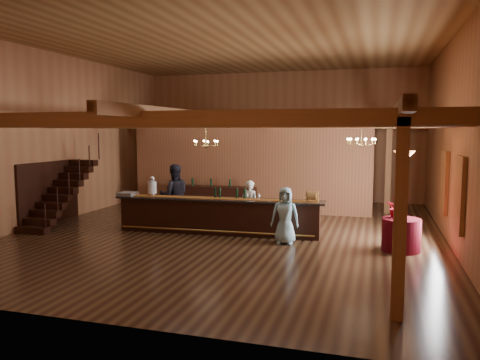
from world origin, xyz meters
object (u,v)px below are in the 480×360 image
(tasting_bar, at_px, (218,216))
(bartender, at_px, (250,205))
(floor_plant, at_px, (346,195))
(beverage_dispenser, at_px, (152,186))
(backbar_shelf, at_px, (211,199))
(guest, at_px, (285,216))
(staff_second, at_px, (174,195))
(chandelier_right, at_px, (361,141))
(chandelier_left, at_px, (206,143))
(pendant_lamp, at_px, (404,155))
(raffle_drum, at_px, (312,196))
(round_table, at_px, (401,235))

(tasting_bar, xyz_separation_m, bartender, (0.76, 0.71, 0.23))
(floor_plant, bearing_deg, beverage_dispenser, -141.81)
(tasting_bar, distance_m, backbar_shelf, 3.73)
(guest, bearing_deg, staff_second, 158.03)
(chandelier_right, height_order, guest, chandelier_right)
(chandelier_left, distance_m, floor_plant, 5.52)
(chandelier_left, xyz_separation_m, pendant_lamp, (5.84, -1.78, -0.20))
(raffle_drum, distance_m, backbar_shelf, 5.40)
(pendant_lamp, bearing_deg, raffle_drum, 163.03)
(raffle_drum, height_order, bartender, bartender)
(tasting_bar, bearing_deg, guest, -21.41)
(chandelier_left, bearing_deg, chandelier_right, 0.31)
(chandelier_right, relative_size, floor_plant, 0.58)
(backbar_shelf, bearing_deg, bartender, -50.92)
(raffle_drum, height_order, guest, guest)
(beverage_dispenser, bearing_deg, floor_plant, 38.19)
(beverage_dispenser, relative_size, chandelier_right, 0.75)
(chandelier_left, xyz_separation_m, floor_plant, (4.18, 3.05, -1.91))
(tasting_bar, distance_m, chandelier_right, 4.65)
(tasting_bar, height_order, round_table, tasting_bar)
(pendant_lamp, bearing_deg, floor_plant, 108.96)
(staff_second, bearing_deg, raffle_drum, 143.11)
(pendant_lamp, bearing_deg, tasting_bar, 173.08)
(round_table, bearing_deg, beverage_dispenser, 175.58)
(raffle_drum, height_order, round_table, raffle_drum)
(chandelier_right, height_order, floor_plant, chandelier_right)
(beverage_dispenser, relative_size, guest, 0.40)
(staff_second, bearing_deg, chandelier_left, 179.14)
(raffle_drum, distance_m, bartender, 2.09)
(round_table, bearing_deg, chandelier_right, 121.12)
(chandelier_right, bearing_deg, tasting_bar, -163.11)
(raffle_drum, relative_size, bartender, 0.23)
(tasting_bar, height_order, beverage_dispenser, beverage_dispenser)
(backbar_shelf, distance_m, chandelier_left, 3.18)
(beverage_dispenser, height_order, staff_second, staff_second)
(tasting_bar, xyz_separation_m, chandelier_right, (3.94, 1.20, 2.17))
(staff_second, bearing_deg, backbar_shelf, -124.13)
(tasting_bar, relative_size, raffle_drum, 18.21)
(tasting_bar, height_order, staff_second, staff_second)
(floor_plant, bearing_deg, raffle_drum, -99.06)
(raffle_drum, bearing_deg, beverage_dispenser, -178.11)
(raffle_drum, xyz_separation_m, round_table, (2.32, -0.71, -0.79))
(round_table, height_order, bartender, bartender)
(round_table, height_order, staff_second, staff_second)
(beverage_dispenser, distance_m, pendant_lamp, 7.21)
(chandelier_left, height_order, pendant_lamp, same)
(staff_second, xyz_separation_m, floor_plant, (5.07, 3.54, -0.28))
(chandelier_left, height_order, staff_second, chandelier_left)
(tasting_bar, relative_size, bartender, 4.11)
(chandelier_right, xyz_separation_m, guest, (-1.83, -1.89, -1.93))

